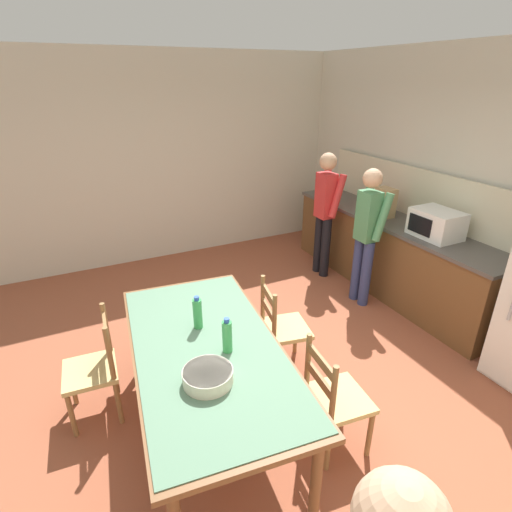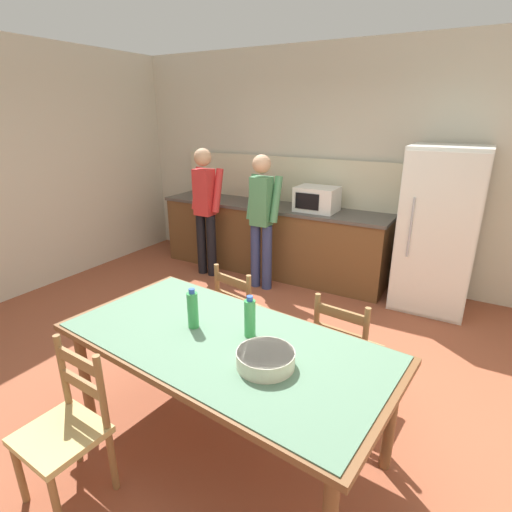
{
  "view_description": "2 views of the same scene",
  "coord_description": "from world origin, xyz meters",
  "px_view_note": "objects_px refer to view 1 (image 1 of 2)",
  "views": [
    {
      "loc": [
        2.51,
        -1.35,
        2.55
      ],
      "look_at": [
        -0.27,
        0.01,
        1.15
      ],
      "focal_mm": 28.0,
      "sensor_mm": 36.0,
      "label": 1
    },
    {
      "loc": [
        1.49,
        -2.38,
        2.09
      ],
      "look_at": [
        0.02,
        0.16,
        1.03
      ],
      "focal_mm": 28.0,
      "sensor_mm": 36.0,
      "label": 2
    }
  ],
  "objects_px": {
    "bottle_off_centre": "(227,336)",
    "microwave": "(436,224)",
    "serving_bowl": "(208,376)",
    "paper_bag": "(385,202)",
    "dining_table": "(207,354)",
    "person_at_sink": "(325,209)",
    "bottle_near_centre": "(197,313)",
    "chair_side_far_left": "(282,328)",
    "person_at_counter": "(367,231)",
    "chair_side_near_left": "(95,369)",
    "chair_side_far_right": "(334,399)"
  },
  "relations": [
    {
      "from": "chair_side_far_left",
      "to": "person_at_counter",
      "type": "xyz_separation_m",
      "value": [
        -0.65,
        1.48,
        0.48
      ]
    },
    {
      "from": "person_at_counter",
      "to": "bottle_off_centre",
      "type": "bearing_deg",
      "value": -152.4
    },
    {
      "from": "microwave",
      "to": "dining_table",
      "type": "distance_m",
      "value": 2.93
    },
    {
      "from": "chair_side_far_right",
      "to": "person_at_sink",
      "type": "xyz_separation_m",
      "value": [
        -2.44,
        1.6,
        0.5
      ]
    },
    {
      "from": "bottle_off_centre",
      "to": "microwave",
      "type": "bearing_deg",
      "value": 103.73
    },
    {
      "from": "person_at_sink",
      "to": "chair_side_near_left",
      "type": "bearing_deg",
      "value": -156.52
    },
    {
      "from": "serving_bowl",
      "to": "person_at_sink",
      "type": "distance_m",
      "value": 3.34
    },
    {
      "from": "microwave",
      "to": "person_at_sink",
      "type": "height_order",
      "value": "person_at_sink"
    },
    {
      "from": "bottle_near_centre",
      "to": "chair_side_near_left",
      "type": "bearing_deg",
      "value": -110.37
    },
    {
      "from": "microwave",
      "to": "dining_table",
      "type": "xyz_separation_m",
      "value": [
        0.55,
        -2.85,
        -0.38
      ]
    },
    {
      "from": "paper_bag",
      "to": "person_at_sink",
      "type": "height_order",
      "value": "person_at_sink"
    },
    {
      "from": "dining_table",
      "to": "chair_side_far_right",
      "type": "height_order",
      "value": "chair_side_far_right"
    },
    {
      "from": "dining_table",
      "to": "person_at_sink",
      "type": "relative_size",
      "value": 1.29
    },
    {
      "from": "paper_bag",
      "to": "bottle_off_centre",
      "type": "xyz_separation_m",
      "value": [
        1.45,
        -2.72,
        -0.21
      ]
    },
    {
      "from": "bottle_off_centre",
      "to": "serving_bowl",
      "type": "xyz_separation_m",
      "value": [
        0.24,
        -0.23,
        -0.07
      ]
    },
    {
      "from": "chair_side_far_left",
      "to": "chair_side_near_left",
      "type": "bearing_deg",
      "value": 95.32
    },
    {
      "from": "paper_bag",
      "to": "person_at_counter",
      "type": "bearing_deg",
      "value": -59.82
    },
    {
      "from": "bottle_off_centre",
      "to": "dining_table",
      "type": "bearing_deg",
      "value": -134.77
    },
    {
      "from": "serving_bowl",
      "to": "chair_side_far_right",
      "type": "bearing_deg",
      "value": 77.47
    },
    {
      "from": "dining_table",
      "to": "person_at_sink",
      "type": "distance_m",
      "value": 3.03
    },
    {
      "from": "person_at_counter",
      "to": "chair_side_far_left",
      "type": "bearing_deg",
      "value": -156.13
    },
    {
      "from": "dining_table",
      "to": "bottle_off_centre",
      "type": "distance_m",
      "value": 0.26
    },
    {
      "from": "bottle_off_centre",
      "to": "serving_bowl",
      "type": "distance_m",
      "value": 0.34
    },
    {
      "from": "bottle_near_centre",
      "to": "chair_side_far_right",
      "type": "height_order",
      "value": "bottle_near_centre"
    },
    {
      "from": "bottle_off_centre",
      "to": "chair_side_far_left",
      "type": "distance_m",
      "value": 1.0
    },
    {
      "from": "paper_bag",
      "to": "chair_side_far_left",
      "type": "xyz_separation_m",
      "value": [
        0.95,
        -1.99,
        -0.68
      ]
    },
    {
      "from": "bottle_near_centre",
      "to": "chair_side_far_left",
      "type": "relative_size",
      "value": 0.3
    },
    {
      "from": "bottle_off_centre",
      "to": "chair_side_far_right",
      "type": "xyz_separation_m",
      "value": [
        0.43,
        0.64,
        -0.47
      ]
    },
    {
      "from": "serving_bowl",
      "to": "chair_side_near_left",
      "type": "bearing_deg",
      "value": -144.59
    },
    {
      "from": "bottle_near_centre",
      "to": "person_at_sink",
      "type": "relative_size",
      "value": 0.16
    },
    {
      "from": "chair_side_near_left",
      "to": "bottle_near_centre",
      "type": "bearing_deg",
      "value": 73.3
    },
    {
      "from": "dining_table",
      "to": "bottle_near_centre",
      "type": "height_order",
      "value": "bottle_near_centre"
    },
    {
      "from": "dining_table",
      "to": "chair_side_near_left",
      "type": "bearing_deg",
      "value": -125.99
    },
    {
      "from": "chair_side_far_right",
      "to": "person_at_sink",
      "type": "relative_size",
      "value": 0.54
    },
    {
      "from": "serving_bowl",
      "to": "person_at_sink",
      "type": "xyz_separation_m",
      "value": [
        -2.25,
        2.46,
        0.11
      ]
    },
    {
      "from": "dining_table",
      "to": "person_at_counter",
      "type": "relative_size",
      "value": 1.32
    },
    {
      "from": "bottle_near_centre",
      "to": "person_at_counter",
      "type": "height_order",
      "value": "person_at_counter"
    },
    {
      "from": "person_at_sink",
      "to": "dining_table",
      "type": "bearing_deg",
      "value": -141.1
    },
    {
      "from": "microwave",
      "to": "bottle_near_centre",
      "type": "bearing_deg",
      "value": -84.07
    },
    {
      "from": "dining_table",
      "to": "serving_bowl",
      "type": "relative_size",
      "value": 6.77
    },
    {
      "from": "chair_side_near_left",
      "to": "person_at_counter",
      "type": "bearing_deg",
      "value": 102.75
    },
    {
      "from": "paper_bag",
      "to": "person_at_counter",
      "type": "xyz_separation_m",
      "value": [
        0.3,
        -0.51,
        -0.19
      ]
    },
    {
      "from": "paper_bag",
      "to": "dining_table",
      "type": "xyz_separation_m",
      "value": [
        1.34,
        -2.84,
        -0.41
      ]
    },
    {
      "from": "bottle_off_centre",
      "to": "person_at_counter",
      "type": "distance_m",
      "value": 2.5
    },
    {
      "from": "chair_side_far_left",
      "to": "chair_side_near_left",
      "type": "xyz_separation_m",
      "value": [
        -0.16,
        -1.6,
        0.0
      ]
    },
    {
      "from": "dining_table",
      "to": "bottle_off_centre",
      "type": "height_order",
      "value": "bottle_off_centre"
    },
    {
      "from": "serving_bowl",
      "to": "person_at_counter",
      "type": "distance_m",
      "value": 2.81
    },
    {
      "from": "paper_bag",
      "to": "bottle_near_centre",
      "type": "bearing_deg",
      "value": -69.01
    },
    {
      "from": "microwave",
      "to": "person_at_counter",
      "type": "relative_size",
      "value": 0.3
    },
    {
      "from": "chair_side_far_right",
      "to": "paper_bag",
      "type": "bearing_deg",
      "value": -41.84
    }
  ]
}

